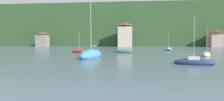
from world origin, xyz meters
TOP-DOWN VIEW (x-y plane):
  - wooded_hillside at (9.76, 131.49)m, footprint 352.00×47.70m
  - shore_building_west at (-38.87, 98.47)m, footprint 5.71×3.72m
  - shore_building_westcentral at (0.00, 98.75)m, footprint 6.65×4.32m
  - shore_building_central at (38.87, 99.67)m, footprint 5.08×6.23m
  - sailboat_mid_2 at (-3.48, 42.55)m, footprint 3.59×7.22m
  - sailboat_far_7 at (12.89, 65.79)m, footprint 1.98×4.21m
  - sailboat_mid_8 at (16.03, 48.00)m, footprint 2.88×4.15m
  - sailboat_far_9 at (1.14, 55.66)m, footprint 4.56×2.82m
  - sailboat_far_10 at (-8.86, 54.89)m, footprint 4.67×3.74m
  - sailboat_mid_11 at (9.95, 35.62)m, footprint 4.61×2.47m

SIDE VIEW (x-z plane):
  - sailboat_far_10 at x=-8.86m, z-range -2.28..2.71m
  - sailboat_mid_8 at x=16.03m, z-range -2.43..2.88m
  - sailboat_far_7 at x=12.89m, z-range -2.39..2.86m
  - sailboat_far_9 at x=1.14m, z-range -2.19..2.68m
  - sailboat_mid_11 at x=9.95m, z-range -2.68..3.20m
  - sailboat_mid_2 at x=-3.48m, z-range -4.32..5.17m
  - shore_building_west at x=-38.87m, z-range -0.11..6.91m
  - shore_building_central at x=38.87m, z-range -0.11..7.63m
  - shore_building_westcentral at x=0.00m, z-range -0.15..10.77m
  - wooded_hillside at x=9.76m, z-range -10.31..28.69m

